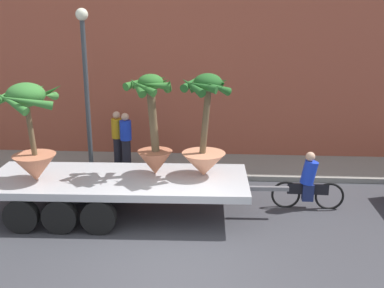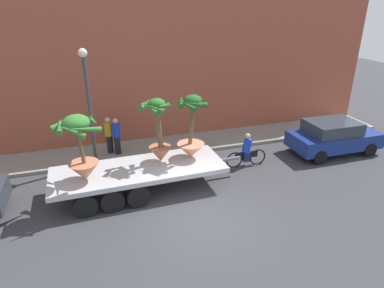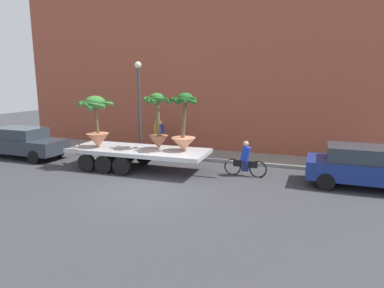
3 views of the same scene
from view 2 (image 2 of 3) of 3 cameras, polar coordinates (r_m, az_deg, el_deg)
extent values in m
plane|color=#38383D|center=(11.31, 1.73, -12.81)|extent=(60.00, 60.00, 0.00)
cube|color=gray|center=(16.40, -5.31, -0.44)|extent=(24.00, 2.20, 0.15)
cube|color=#9E4C38|center=(16.81, -7.23, 16.09)|extent=(24.00, 1.20, 9.17)
cube|color=#B7BABF|center=(12.55, -9.02, -4.38)|extent=(6.40, 2.41, 0.18)
cylinder|color=black|center=(13.58, -18.20, -5.41)|extent=(0.81, 0.24, 0.80)
cylinder|color=black|center=(11.77, -17.78, -10.10)|extent=(0.81, 0.24, 0.80)
cylinder|color=black|center=(13.59, -14.47, -4.91)|extent=(0.81, 0.24, 0.80)
cylinder|color=black|center=(11.78, -13.43, -9.52)|extent=(0.81, 0.24, 0.80)
cylinder|color=black|center=(13.66, -10.77, -4.40)|extent=(0.81, 0.24, 0.80)
cylinder|color=black|center=(11.86, -9.13, -8.89)|extent=(0.81, 0.24, 0.80)
cube|color=slate|center=(13.62, 6.37, -2.60)|extent=(1.00, 0.13, 0.10)
cone|color=#C17251|center=(11.99, -17.85, -4.47)|extent=(1.02, 1.02, 0.64)
cylinder|color=brown|center=(11.56, -18.61, 0.08)|extent=(0.22, 0.13, 1.44)
ellipsoid|color=#387A33|center=(11.31, -19.21, 3.40)|extent=(0.87, 0.87, 0.55)
cone|color=#387A33|center=(11.41, -16.51, 3.72)|extent=(0.40, 1.13, 0.40)
cone|color=#387A33|center=(11.85, -18.06, 3.99)|extent=(1.15, 0.63, 0.69)
cone|color=#387A33|center=(11.81, -20.69, 3.77)|extent=(1.10, 0.80, 0.46)
cone|color=#387A33|center=(11.36, -21.68, 2.94)|extent=(0.20, 1.01, 0.36)
cone|color=#387A33|center=(10.93, -20.06, 2.13)|extent=(0.97, 0.53, 0.57)
cone|color=#387A33|center=(10.82, -18.07, 2.39)|extent=(1.15, 0.62, 0.47)
cone|color=#B26647|center=(12.77, -5.40, -1.71)|extent=(0.87, 0.87, 0.60)
cylinder|color=brown|center=(12.32, -5.74, 3.12)|extent=(0.30, 0.20, 1.71)
ellipsoid|color=#2D6B28|center=(12.05, -6.05, 6.90)|extent=(0.60, 0.60, 0.38)
cone|color=#2D6B28|center=(12.23, -4.17, 6.84)|extent=(0.36, 0.89, 0.51)
cone|color=#2D6B28|center=(12.35, -5.61, 6.94)|extent=(0.66, 0.49, 0.43)
cone|color=#2D6B28|center=(12.43, -6.91, 7.18)|extent=(0.90, 0.40, 0.38)
cone|color=#2D6B28|center=(12.22, -7.88, 6.87)|extent=(0.65, 0.83, 0.35)
cone|color=#2D6B28|center=(11.84, -7.25, 6.14)|extent=(0.57, 0.72, 0.46)
cone|color=#2D6B28|center=(11.75, -6.38, 6.08)|extent=(0.73, 0.47, 0.43)
cone|color=#2D6B28|center=(11.85, -4.96, 6.48)|extent=(0.66, 0.52, 0.30)
cone|color=tan|center=(13.03, -0.21, -1.12)|extent=(1.07, 1.07, 0.58)
cylinder|color=brown|center=(12.60, -0.03, 3.69)|extent=(0.30, 0.15, 1.73)
ellipsoid|color=#235B23|center=(12.35, 0.16, 7.48)|extent=(0.67, 0.67, 0.42)
cone|color=#235B23|center=(12.51, 1.52, 7.53)|extent=(0.32, 0.72, 0.31)
cone|color=#235B23|center=(12.69, 0.41, 7.73)|extent=(0.72, 0.50, 0.33)
cone|color=#235B23|center=(12.68, -0.77, 7.54)|extent=(0.80, 0.39, 0.47)
cone|color=#235B23|center=(12.36, -1.87, 7.32)|extent=(0.45, 0.91, 0.34)
cone|color=#235B23|center=(12.03, -1.08, 6.78)|extent=(0.69, 0.84, 0.42)
cone|color=#235B23|center=(12.01, 0.08, 6.84)|extent=(0.78, 0.45, 0.33)
cone|color=#235B23|center=(12.21, 1.62, 6.90)|extent=(0.68, 0.64, 0.45)
torus|color=black|center=(14.92, 11.16, -2.20)|extent=(0.74, 0.09, 0.74)
torus|color=black|center=(14.49, 7.25, -2.73)|extent=(0.74, 0.09, 0.74)
cube|color=black|center=(14.62, 9.28, -1.83)|extent=(1.04, 0.10, 0.28)
cylinder|color=#1938C6|center=(14.44, 9.40, -0.21)|extent=(0.45, 0.35, 0.65)
sphere|color=tan|center=(14.28, 9.51, 1.33)|extent=(0.24, 0.24, 0.24)
cube|color=navy|center=(14.66, 9.26, -2.11)|extent=(0.29, 0.25, 0.44)
cube|color=navy|center=(17.00, 23.08, 0.75)|extent=(4.17, 1.90, 0.70)
cube|color=#2D3842|center=(16.66, 22.86, 2.67)|extent=(2.30, 1.70, 0.56)
cylinder|color=black|center=(18.58, 24.46, 1.21)|extent=(0.64, 0.21, 0.64)
cylinder|color=black|center=(17.42, 28.11, -0.91)|extent=(0.64, 0.21, 0.64)
cylinder|color=black|center=(16.97, 17.53, 0.27)|extent=(0.64, 0.21, 0.64)
cylinder|color=black|center=(15.70, 21.04, -2.16)|extent=(0.64, 0.21, 0.64)
cylinder|color=black|center=(15.83, -13.84, 0.01)|extent=(0.28, 0.28, 0.85)
cylinder|color=gold|center=(15.56, -14.10, 2.49)|extent=(0.36, 0.36, 0.62)
sphere|color=tan|center=(15.41, -14.25, 3.98)|extent=(0.24, 0.24, 0.24)
cylinder|color=black|center=(15.63, -12.61, -0.17)|extent=(0.28, 0.28, 0.85)
cylinder|color=#1938C6|center=(15.36, -12.85, 2.34)|extent=(0.36, 0.36, 0.62)
sphere|color=tan|center=(15.22, -12.99, 3.85)|extent=(0.24, 0.24, 0.24)
cylinder|color=#383D42|center=(14.53, -17.04, 5.24)|extent=(0.14, 0.14, 4.50)
sphere|color=#EAEACC|center=(14.01, -18.22, 14.59)|extent=(0.36, 0.36, 0.36)
camera|label=1|loc=(4.38, 55.95, -12.37)|focal=42.82mm
camera|label=3|loc=(9.38, 77.95, -12.92)|focal=30.99mm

